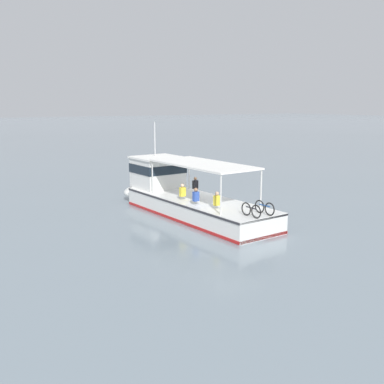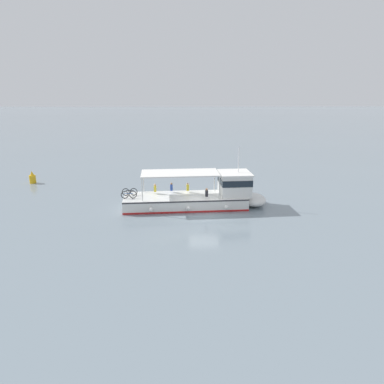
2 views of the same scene
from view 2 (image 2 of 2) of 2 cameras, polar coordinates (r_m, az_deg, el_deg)
name	(u,v)px [view 2 (image 2 of 2)]	position (r m, az deg, el deg)	size (l,w,h in m)	color
ground_plane	(204,214)	(29.43, 1.94, -3.67)	(400.00, 400.00, 0.00)	gray
ferry_main	(203,196)	(31.00, 1.87, -0.64)	(4.19, 12.99, 5.32)	white
channel_buoy	(33,178)	(42.97, -24.68, 2.07)	(0.70, 0.70, 1.40)	gold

